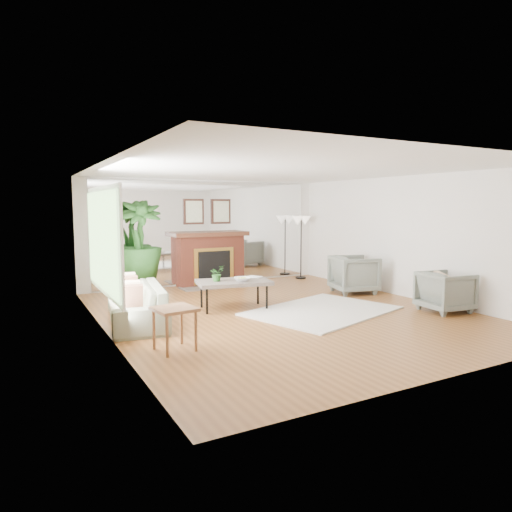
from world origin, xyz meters
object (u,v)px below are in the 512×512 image
coffee_table (234,283)px  potted_ficus (139,244)px  fireplace (211,258)px  side_table (174,314)px  sofa (136,304)px  armchair_back (354,274)px  floor_lamp (301,225)px  armchair_front (445,292)px

coffee_table → potted_ficus: bearing=115.3°
coffee_table → fireplace: bearing=76.2°
side_table → potted_ficus: bearing=81.7°
fireplace → coffee_table: fireplace is taller
fireplace → sofa: fireplace is taller
armchair_back → sofa: bearing=108.6°
fireplace → armchair_back: bearing=-45.7°
fireplace → potted_ficus: fireplace is taller
floor_lamp → armchair_back: bearing=-92.6°
fireplace → floor_lamp: fireplace is taller
potted_ficus → armchair_front: bearing=-45.0°
side_table → sofa: bearing=92.9°
armchair_front → side_table: size_ratio=1.39×
coffee_table → sofa: (-1.82, -0.13, -0.18)m
coffee_table → side_table: side_table is taller
armchair_front → potted_ficus: size_ratio=0.39×
potted_ficus → armchair_back: bearing=-28.2°
sofa → potted_ficus: bearing=173.3°
sofa → side_table: sofa is taller
side_table → floor_lamp: 6.45m
armchair_front → armchair_back: bearing=13.6°
sofa → potted_ficus: potted_ficus is taller
fireplace → coffee_table: 2.65m
sofa → armchair_back: (4.80, 0.30, 0.10)m
side_table → armchair_back: bearing=23.0°
armchair_front → floor_lamp: floor_lamp is taller
sofa → coffee_table: bearing=103.1°
floor_lamp → sofa: bearing=-152.9°
armchair_front → potted_ficus: (-4.35, 4.36, 0.71)m
coffee_table → armchair_back: (2.98, 0.17, -0.08)m
sofa → armchair_front: (5.05, -1.86, 0.06)m
side_table → floor_lamp: (4.81, 4.20, 0.90)m
coffee_table → potted_ficus: size_ratio=0.72×
fireplace → potted_ficus: (-1.75, -0.21, 0.42)m
sofa → potted_ficus: size_ratio=1.04×
potted_ficus → floor_lamp: 4.21m
floor_lamp → fireplace: bearing=175.4°
sofa → floor_lamp: (4.90, 2.51, 1.08)m
side_table → fireplace: bearing=61.8°
potted_ficus → floor_lamp: potted_ficus is taller
armchair_front → fireplace: bearing=36.7°
sofa → side_table: size_ratio=3.65×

